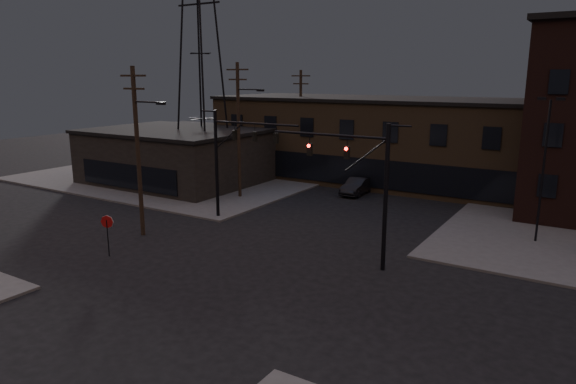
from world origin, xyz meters
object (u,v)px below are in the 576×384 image
(car_crossing, at_px, (357,186))
(traffic_signal_near, at_px, (366,179))
(stop_sign, at_px, (107,226))
(traffic_signal_far, at_px, (230,153))

(car_crossing, bearing_deg, traffic_signal_near, -65.32)
(stop_sign, bearing_deg, traffic_signal_far, 82.68)
(stop_sign, xyz_separation_m, car_crossing, (5.57, 22.73, -1.10))
(traffic_signal_far, distance_m, stop_sign, 10.55)
(traffic_signal_far, xyz_separation_m, stop_sign, (-1.28, -9.99, -3.17))
(traffic_signal_far, bearing_deg, car_crossing, 71.39)
(traffic_signal_far, bearing_deg, traffic_signal_near, -16.17)
(traffic_signal_far, relative_size, stop_sign, 3.23)
(traffic_signal_near, bearing_deg, traffic_signal_far, 163.83)
(traffic_signal_far, distance_m, car_crossing, 14.10)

